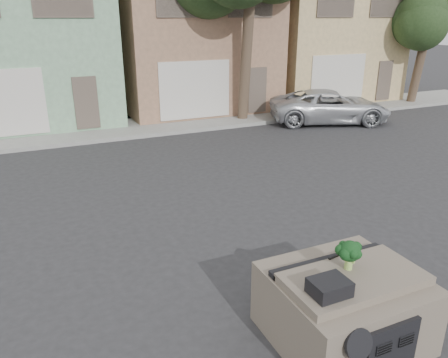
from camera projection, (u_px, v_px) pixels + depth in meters
ground_plane at (246, 244)px, 8.92m from camera, size 120.00×120.00×0.00m
sidewalk at (128, 128)px, 17.84m from camera, size 40.00×3.00×0.15m
townhouse_mint at (18, 31)px, 18.59m from camera, size 7.20×8.20×7.55m
townhouse_tan at (184, 29)px, 21.51m from camera, size 7.20×8.20×7.55m
townhouse_beige at (311, 28)px, 24.44m from camera, size 7.20×8.20×7.55m
silver_pickup at (329, 123)px, 19.16m from camera, size 5.63×4.06×1.42m
tree_near at (246, 20)px, 17.73m from camera, size 4.40×4.00×8.50m
tree_far at (421, 45)px, 22.07m from camera, size 3.20×3.00×6.00m
car_dashboard at (343, 304)px, 6.17m from camera, size 2.00×1.80×1.12m
instrument_hump at (329, 287)px, 5.42m from camera, size 0.48×0.38×0.20m
wiper_arm at (346, 252)px, 6.40m from camera, size 0.69×0.15×0.02m
broccoli at (350, 255)px, 5.93m from camera, size 0.40×0.40×0.43m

